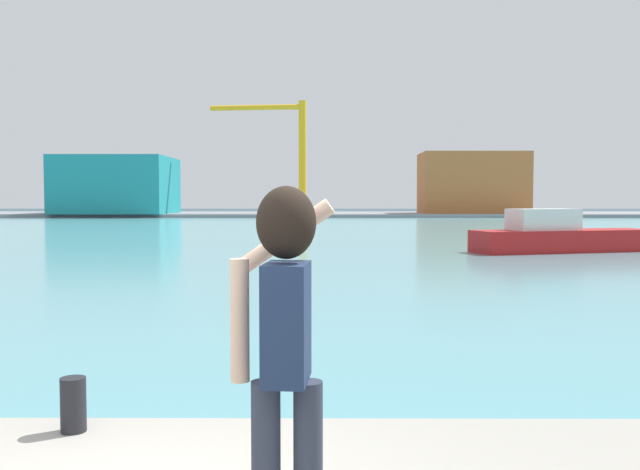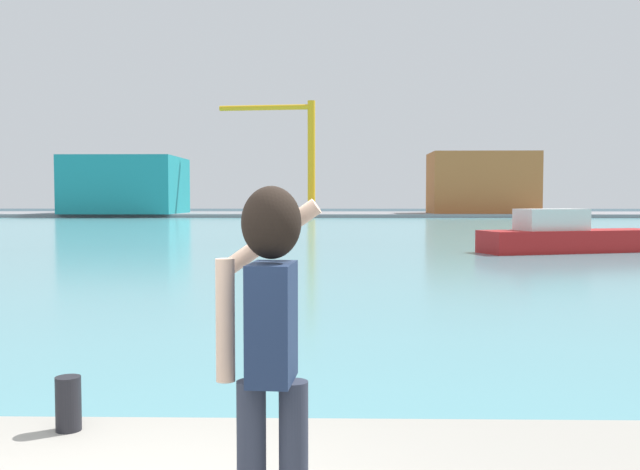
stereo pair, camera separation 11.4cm
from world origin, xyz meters
name	(u,v)px [view 1 (the left image)]	position (x,y,z in m)	size (l,w,h in m)	color
ground_plane	(310,229)	(0.00, 50.00, 0.00)	(220.00, 220.00, 0.00)	#334751
harbor_water	(310,228)	(0.00, 52.00, 0.01)	(140.00, 100.00, 0.02)	#599EA8
far_shore_dock	(316,214)	(0.00, 92.00, 0.22)	(140.00, 20.00, 0.44)	gray
person_photographer	(285,330)	(0.90, 0.01, 1.76)	(0.53, 0.56, 1.74)	#2D3342
harbor_bollard	(73,405)	(-0.72, 1.69, 0.89)	(0.18, 0.18, 0.39)	black
boat_moored	(559,237)	(11.48, 27.40, 0.70)	(8.53, 4.34, 1.91)	#B21919
warehouse_left	(117,185)	(-26.01, 87.41, 4.11)	(14.04, 12.71, 7.35)	teal
warehouse_right	(472,183)	(20.84, 89.24, 4.44)	(13.69, 8.27, 8.01)	#B26633
port_crane	(289,143)	(-3.58, 89.38, 9.81)	(12.92, 2.27, 14.88)	yellow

